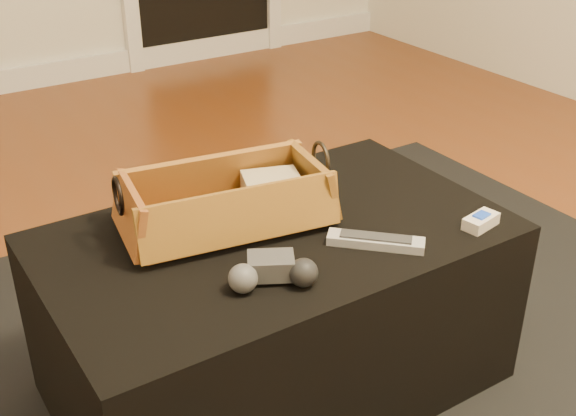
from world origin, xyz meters
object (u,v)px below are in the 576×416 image
wicker_basket (226,204)px  tv_remote (219,219)px  ottoman (276,310)px  game_controller (272,272)px  cream_gadget (481,221)px  silver_remote (376,241)px

wicker_basket → tv_remote: bearing=-152.2°
ottoman → tv_remote: (-0.10, 0.07, 0.24)m
game_controller → tv_remote: bearing=87.3°
game_controller → ottoman: bearing=56.6°
wicker_basket → cream_gadget: size_ratio=5.32×
game_controller → silver_remote: size_ratio=1.03×
game_controller → silver_remote: (0.26, 0.01, -0.02)m
wicker_basket → game_controller: 0.25m
wicker_basket → game_controller: (-0.04, -0.25, -0.03)m
wicker_basket → ottoman: bearing=-46.5°
tv_remote → silver_remote: bearing=-40.2°
silver_remote → tv_remote: bearing=136.8°
game_controller → cream_gadget: size_ratio=1.97×
ottoman → silver_remote: bearing=-48.7°
cream_gadget → wicker_basket: bearing=146.5°
tv_remote → silver_remote: tv_remote is taller
tv_remote → cream_gadget: tv_remote is taller
silver_remote → game_controller: bearing=-178.7°
wicker_basket → cream_gadget: bearing=-33.5°
cream_gadget → ottoman: bearing=149.7°
ottoman → wicker_basket: 0.29m
ottoman → cream_gadget: (0.39, -0.23, 0.22)m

